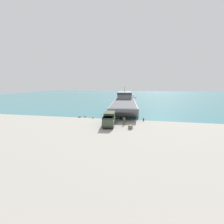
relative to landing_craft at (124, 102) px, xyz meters
The scene contains 11 objects.
ground_plane 27.86m from the landing_craft, 87.64° to the right, with size 240.00×240.00×0.00m, color #9E998E.
water_surface 67.07m from the landing_craft, 89.02° to the left, with size 240.00×180.00×0.01m, color teal.
landing_craft is the anchor object (origin of this frame).
military_truck 30.24m from the landing_craft, 87.55° to the right, with size 3.34×7.40×2.84m.
soldier_on_ramp 29.29m from the landing_craft, 81.27° to the right, with size 0.46×0.27×1.65m.
moored_boat_a 44.44m from the landing_craft, 91.47° to the left, with size 3.59×7.56×2.29m.
mooring_bollard 25.01m from the landing_craft, 70.08° to the right, with size 0.35×0.35×0.75m.
cargo_crate 32.69m from the landing_craft, 78.97° to the right, with size 0.76×0.91×0.76m, color #6B664C.
shoreline_rock_a 23.77m from the landing_craft, 102.01° to the right, with size 0.55×0.55×0.55m, color #66605B.
shoreline_rock_b 24.57m from the landing_craft, 111.23° to the right, with size 0.91×0.91×0.91m, color gray.
shoreline_rock_c 23.21m from the landing_craft, 109.39° to the right, with size 0.56×0.56×0.56m, color gray.
Camera 1 is at (9.06, -39.17, 9.18)m, focal length 28.00 mm.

